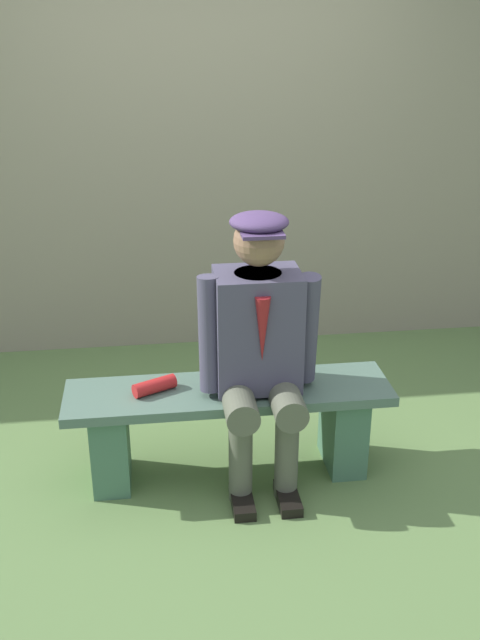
{
  "coord_description": "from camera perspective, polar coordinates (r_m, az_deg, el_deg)",
  "views": [
    {
      "loc": [
        0.34,
        3.05,
        2.13
      ],
      "look_at": [
        -0.05,
        0.0,
        0.81
      ],
      "focal_mm": 41.27,
      "sensor_mm": 36.0,
      "label": 1
    }
  ],
  "objects": [
    {
      "name": "seated_man",
      "position": [
        3.35,
        1.48,
        -1.72
      ],
      "size": [
        0.56,
        0.55,
        1.32
      ],
      "color": "#444056",
      "rests_on": "ground"
    },
    {
      "name": "ground_plane",
      "position": [
        3.74,
        -0.83,
        -11.6
      ],
      "size": [
        30.0,
        30.0,
        0.0
      ],
      "primitive_type": "plane",
      "color": "#587741"
    },
    {
      "name": "stadium_wall",
      "position": [
        4.81,
        -3.25,
        12.36
      ],
      "size": [
        12.0,
        0.24,
        2.46
      ],
      "primitive_type": "cube",
      "color": "gray",
      "rests_on": "ground"
    },
    {
      "name": "rolled_magazine",
      "position": [
        3.47,
        -6.64,
        -5.09
      ],
      "size": [
        0.21,
        0.15,
        0.07
      ],
      "primitive_type": "cylinder",
      "rotation": [
        0.0,
        1.57,
        0.46
      ],
      "color": "#B21E1E",
      "rests_on": "bench"
    },
    {
      "name": "bench",
      "position": [
        3.58,
        -0.86,
        -7.71
      ],
      "size": [
        1.55,
        0.39,
        0.46
      ],
      "color": "#4B6758",
      "rests_on": "ground"
    }
  ]
}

